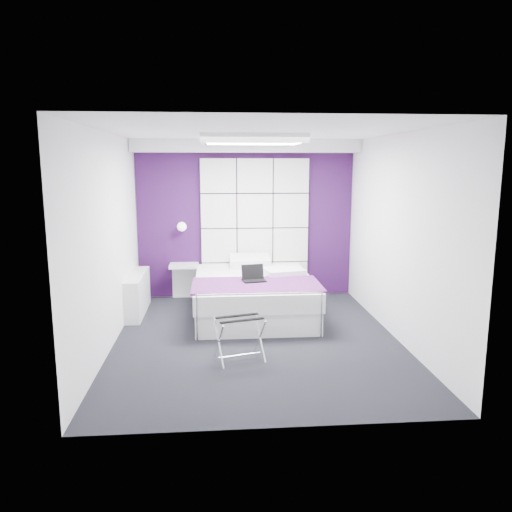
{
  "coord_description": "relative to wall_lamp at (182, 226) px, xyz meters",
  "views": [
    {
      "loc": [
        -0.51,
        -6.09,
        2.22
      ],
      "look_at": [
        0.02,
        0.35,
        1.03
      ],
      "focal_mm": 35.0,
      "sensor_mm": 36.0,
      "label": 1
    }
  ],
  "objects": [
    {
      "name": "floor",
      "position": [
        1.05,
        -2.06,
        -1.22
      ],
      "size": [
        4.4,
        4.4,
        0.0
      ],
      "primitive_type": "plane",
      "color": "black",
      "rests_on": "ground"
    },
    {
      "name": "ceiling",
      "position": [
        1.05,
        -2.06,
        1.38
      ],
      "size": [
        4.4,
        4.4,
        0.0
      ],
      "primitive_type": "plane",
      "rotation": [
        3.14,
        0.0,
        0.0
      ],
      "color": "white",
      "rests_on": "wall_back"
    },
    {
      "name": "wall_back",
      "position": [
        1.05,
        0.14,
        0.08
      ],
      "size": [
        3.6,
        0.0,
        3.6
      ],
      "primitive_type": "plane",
      "rotation": [
        1.57,
        0.0,
        0.0
      ],
      "color": "white",
      "rests_on": "floor"
    },
    {
      "name": "wall_left",
      "position": [
        -0.75,
        -2.06,
        0.08
      ],
      "size": [
        0.0,
        4.4,
        4.4
      ],
      "primitive_type": "plane",
      "rotation": [
        1.57,
        0.0,
        1.57
      ],
      "color": "white",
      "rests_on": "floor"
    },
    {
      "name": "wall_right",
      "position": [
        2.85,
        -2.06,
        0.08
      ],
      "size": [
        0.0,
        4.4,
        4.4
      ],
      "primitive_type": "plane",
      "rotation": [
        1.57,
        0.0,
        -1.57
      ],
      "color": "white",
      "rests_on": "floor"
    },
    {
      "name": "accent_wall",
      "position": [
        1.05,
        0.13,
        0.08
      ],
      "size": [
        3.58,
        0.02,
        2.58
      ],
      "primitive_type": "cube",
      "color": "#300D3C",
      "rests_on": "wall_back"
    },
    {
      "name": "soffit",
      "position": [
        1.05,
        -0.11,
        1.28
      ],
      "size": [
        3.58,
        0.5,
        0.2
      ],
      "primitive_type": "cube",
      "color": "silver",
      "rests_on": "wall_back"
    },
    {
      "name": "headboard",
      "position": [
        1.2,
        0.08,
        -0.05
      ],
      "size": [
        1.8,
        0.08,
        2.3
      ],
      "primitive_type": null,
      "color": "silver",
      "rests_on": "wall_back"
    },
    {
      "name": "skylight",
      "position": [
        1.05,
        -1.46,
        1.33
      ],
      "size": [
        1.36,
        0.86,
        0.12
      ],
      "primitive_type": null,
      "color": "white",
      "rests_on": "ceiling"
    },
    {
      "name": "wall_lamp",
      "position": [
        0.0,
        0.0,
        0.0
      ],
      "size": [
        0.15,
        0.15,
        0.15
      ],
      "primitive_type": "sphere",
      "color": "white",
      "rests_on": "wall_back"
    },
    {
      "name": "radiator",
      "position": [
        -0.64,
        -0.76,
        -0.92
      ],
      "size": [
        0.22,
        1.2,
        0.6
      ],
      "primitive_type": "cube",
      "color": "silver",
      "rests_on": "floor"
    },
    {
      "name": "bed",
      "position": [
        1.09,
        -0.98,
        -0.9
      ],
      "size": [
        1.76,
        2.13,
        0.74
      ],
      "color": "silver",
      "rests_on": "floor"
    },
    {
      "name": "nightstand",
      "position": [
        0.02,
        -0.04,
        -0.64
      ],
      "size": [
        0.47,
        0.37,
        0.05
      ],
      "primitive_type": "cube",
      "color": "silver",
      "rests_on": "wall_back"
    },
    {
      "name": "luggage_rack",
      "position": [
        0.8,
        -2.72,
        -0.97
      ],
      "size": [
        0.51,
        0.38,
        0.5
      ],
      "rotation": [
        0.0,
        0.0,
        0.26
      ],
      "color": "silver",
      "rests_on": "floor"
    },
    {
      "name": "laptop",
      "position": [
        1.07,
        -1.32,
        -0.56
      ],
      "size": [
        0.32,
        0.23,
        0.23
      ],
      "rotation": [
        0.0,
        0.0,
        0.18
      ],
      "color": "black",
      "rests_on": "bed"
    }
  ]
}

